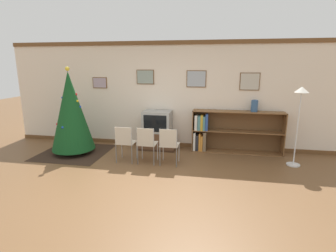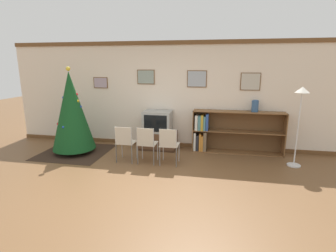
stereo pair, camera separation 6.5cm
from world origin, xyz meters
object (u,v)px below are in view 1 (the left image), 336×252
(tv_console, at_px, (157,140))
(folding_chair_right, at_px, (169,144))
(vase, at_px, (254,106))
(folding_chair_center, at_px, (147,143))
(standing_lamp, at_px, (300,106))
(christmas_tree, at_px, (71,111))
(bookshelf, at_px, (223,132))
(folding_chair_left, at_px, (125,142))
(television, at_px, (157,121))

(tv_console, height_order, folding_chair_right, folding_chair_right)
(vase, bearing_deg, folding_chair_right, -147.55)
(folding_chair_center, height_order, folding_chair_right, same)
(tv_console, relative_size, standing_lamp, 0.56)
(vase, bearing_deg, tv_console, -176.99)
(christmas_tree, xyz_separation_m, bookshelf, (3.59, 0.79, -0.54))
(christmas_tree, xyz_separation_m, tv_console, (1.95, 0.68, -0.81))
(folding_chair_center, relative_size, folding_chair_right, 1.00)
(folding_chair_left, bearing_deg, bookshelf, 28.58)
(folding_chair_right, distance_m, vase, 2.31)
(tv_console, relative_size, vase, 3.40)
(christmas_tree, xyz_separation_m, standing_lamp, (5.10, 0.10, 0.26))
(vase, bearing_deg, folding_chair_left, -157.46)
(tv_console, relative_size, bookshelf, 0.44)
(christmas_tree, height_order, folding_chair_center, christmas_tree)
(tv_console, xyz_separation_m, folding_chair_right, (0.49, -1.06, 0.24))
(folding_chair_left, bearing_deg, christmas_tree, 165.74)
(standing_lamp, bearing_deg, folding_chair_left, -172.57)
(television, bearing_deg, folding_chair_left, -115.09)
(christmas_tree, xyz_separation_m, television, (1.95, 0.68, -0.32))
(bookshelf, distance_m, standing_lamp, 1.84)
(folding_chair_left, bearing_deg, standing_lamp, 7.43)
(folding_chair_center, xyz_separation_m, vase, (2.35, 1.18, 0.70))
(tv_console, distance_m, folding_chair_center, 1.08)
(folding_chair_right, bearing_deg, bookshelf, 45.46)
(folding_chair_left, distance_m, vase, 3.15)
(television, relative_size, vase, 2.50)
(folding_chair_center, bearing_deg, christmas_tree, 169.24)
(standing_lamp, bearing_deg, christmas_tree, -178.84)
(television, xyz_separation_m, folding_chair_right, (0.49, -1.05, -0.25))
(vase, distance_m, standing_lamp, 1.07)
(christmas_tree, bearing_deg, bookshelf, 12.39)
(folding_chair_center, relative_size, vase, 2.93)
(tv_console, distance_m, television, 0.49)
(folding_chair_center, bearing_deg, vase, 26.67)
(christmas_tree, relative_size, folding_chair_left, 2.53)
(tv_console, distance_m, standing_lamp, 3.37)
(christmas_tree, bearing_deg, television, 19.25)
(folding_chair_left, xyz_separation_m, standing_lamp, (3.64, 0.47, 0.83))
(folding_chair_right, distance_m, standing_lamp, 2.82)
(tv_console, bearing_deg, vase, 3.01)
(folding_chair_center, xyz_separation_m, bookshelf, (1.63, 1.16, 0.03))
(television, relative_size, standing_lamp, 0.41)
(folding_chair_center, bearing_deg, folding_chair_right, 0.00)
(folding_chair_left, bearing_deg, tv_console, 64.96)
(vase, bearing_deg, television, -176.93)
(christmas_tree, bearing_deg, folding_chair_right, -8.63)
(folding_chair_left, relative_size, vase, 2.93)
(tv_console, xyz_separation_m, folding_chair_center, (0.00, -1.06, 0.24))
(folding_chair_left, height_order, bookshelf, bookshelf)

